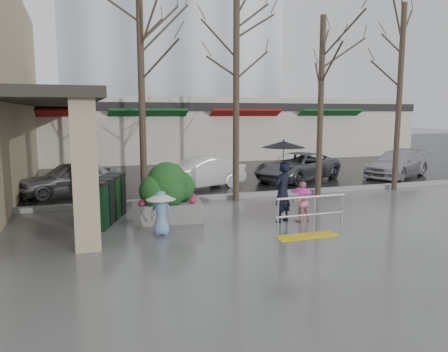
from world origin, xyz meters
TOP-DOWN VIEW (x-y plane):
  - ground at (0.00, 0.00)m, footprint 120.00×120.00m
  - street_asphalt at (0.00, 22.00)m, footprint 120.00×36.00m
  - curb at (0.00, 4.00)m, footprint 120.00×0.30m
  - canopy_slab at (-4.80, 8.00)m, footprint 2.80×18.00m
  - pillar_front at (-3.90, -0.50)m, footprint 0.55×0.55m
  - pillar_back at (-3.90, 6.00)m, footprint 0.55×0.55m
  - storefront_row at (2.00, 17.97)m, footprint 34.00×6.74m
  - office_tower at (4.00, 30.00)m, footprint 18.00×12.00m
  - handrail at (1.36, -1.20)m, footprint 1.90×0.50m
  - tree_west at (-2.00, 3.60)m, footprint 3.20×3.20m
  - tree_midwest at (1.20, 3.60)m, footprint 3.20×3.20m
  - tree_mideast at (4.50, 3.60)m, footprint 3.20×3.20m
  - tree_east at (8.00, 3.60)m, footprint 3.20×3.20m
  - woman at (1.38, 0.33)m, footprint 1.23×1.23m
  - child_pink at (1.91, 0.21)m, footprint 0.61×0.61m
  - child_blue at (-2.11, 0.10)m, footprint 0.75×0.75m
  - planter at (-1.67, 1.44)m, footprint 2.05×1.22m
  - news_boxes at (-3.29, 1.97)m, footprint 1.29×2.31m
  - car_a at (-4.28, 6.64)m, footprint 3.97×2.51m
  - car_b at (0.67, 6.36)m, footprint 4.05×2.39m
  - car_c at (5.44, 6.96)m, footprint 4.99×3.89m
  - car_d at (10.51, 6.43)m, footprint 4.67×3.57m

SIDE VIEW (x-z plane):
  - ground at x=0.00m, z-range 0.00..0.00m
  - street_asphalt at x=0.00m, z-range 0.00..0.01m
  - curb at x=0.00m, z-range 0.00..0.15m
  - handrail at x=1.36m, z-range -0.14..0.89m
  - car_a at x=-4.28m, z-range 0.00..1.26m
  - car_b at x=0.67m, z-range 0.00..1.26m
  - car_c at x=5.44m, z-range 0.00..1.26m
  - car_d at x=10.51m, z-range 0.00..1.26m
  - news_boxes at x=-3.29m, z-range 0.00..1.28m
  - child_pink at x=1.91m, z-range 0.07..1.21m
  - child_blue at x=-2.11m, z-range 0.13..1.27m
  - planter at x=-1.67m, z-range -0.04..1.66m
  - woman at x=1.38m, z-range 0.20..2.54m
  - pillar_front at x=-3.90m, z-range 0.00..3.50m
  - pillar_back at x=-3.90m, z-range 0.00..3.50m
  - storefront_row at x=2.00m, z-range 0.01..4.01m
  - canopy_slab at x=-4.80m, z-range 3.50..3.75m
  - tree_mideast at x=4.50m, z-range 1.61..8.11m
  - tree_west at x=-2.00m, z-range 1.68..8.48m
  - tree_midwest at x=1.20m, z-range 1.73..8.73m
  - tree_east at x=8.00m, z-range 1.78..8.98m
  - office_tower at x=4.00m, z-range 0.00..25.00m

